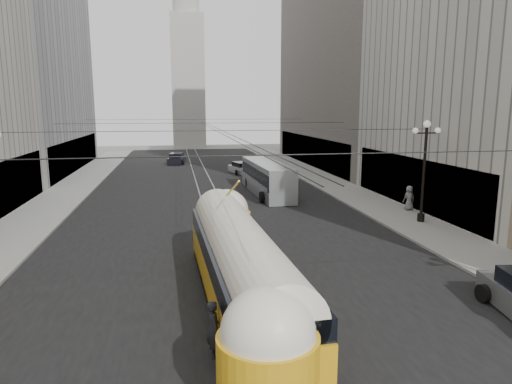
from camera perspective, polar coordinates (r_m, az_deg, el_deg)
name	(u,v)px	position (r m, az deg, el deg)	size (l,w,h in m)	color
road	(207,190)	(41.24, -6.15, 0.22)	(20.00, 85.00, 0.02)	black
sidewalk_left	(75,187)	(45.55, -21.70, 0.60)	(4.00, 72.00, 0.15)	gray
sidewalk_right	(323,180)	(46.94, 8.32, 1.50)	(4.00, 72.00, 0.15)	gray
rail_left	(199,190)	(41.19, -7.19, 0.19)	(0.12, 85.00, 0.04)	gray
rail_right	(215,190)	(41.29, -5.11, 0.25)	(0.12, 85.00, 0.04)	gray
building_left_far	(12,43)	(59.05, -28.20, 16.08)	(12.60, 28.60, 28.60)	#999999
building_right_far	(357,34)	(61.11, 12.54, 18.69)	(12.60, 32.60, 32.60)	#514C47
distant_tower	(187,66)	(88.39, -8.56, 15.29)	(6.00, 6.00, 31.36)	#B2AFA8
lamppost_right_mid	(424,165)	(30.37, 20.30, 3.14)	(1.86, 0.44, 6.37)	black
catenary	(208,125)	(39.62, -6.04, 8.37)	(25.00, 72.00, 0.23)	black
streetcar	(240,264)	(16.92, -2.07, -8.98)	(2.90, 15.26, 3.33)	gold
city_bus	(267,177)	(38.95, 1.36, 1.91)	(2.65, 10.80, 2.73)	#ADB1B3
sedan_white_far	(241,168)	(51.72, -1.85, 2.99)	(2.65, 4.34, 1.28)	silver
sedan_dark_far	(177,159)	(61.78, -9.88, 4.10)	(2.51, 4.70, 1.41)	black
pedestrian_crossing_a	(214,329)	(14.02, -5.28, -16.67)	(0.63, 0.41, 1.73)	black
pedestrian_sidewalk_right	(409,198)	(33.96, 18.60, -0.71)	(0.85, 0.52, 1.74)	slate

